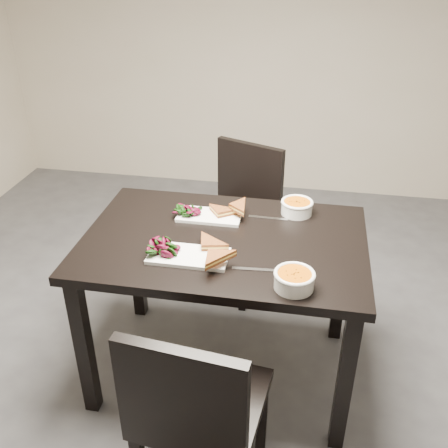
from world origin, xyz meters
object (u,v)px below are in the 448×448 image
(plate_near, at_px, (189,256))
(plate_far, at_px, (210,216))
(chair_far, at_px, (240,209))
(chair_near, at_px, (195,409))
(soup_bowl_far, at_px, (297,206))
(soup_bowl_near, at_px, (294,279))
(table, at_px, (224,258))

(plate_near, bearing_deg, plate_far, 87.58)
(chair_far, bearing_deg, plate_far, -72.66)
(chair_far, relative_size, plate_far, 2.95)
(chair_near, xyz_separation_m, chair_far, (-0.07, 1.45, 0.00))
(plate_near, distance_m, soup_bowl_far, 0.60)
(chair_near, bearing_deg, soup_bowl_near, 59.41)
(table, bearing_deg, chair_near, -87.97)
(plate_near, height_order, plate_far, plate_near)
(chair_near, relative_size, chair_far, 1.00)
(plate_far, bearing_deg, soup_bowl_far, 15.63)
(soup_bowl_far, bearing_deg, table, -136.20)
(table, bearing_deg, chair_far, 93.60)
(plate_near, xyz_separation_m, plate_far, (0.01, 0.34, -0.00))
(soup_bowl_near, relative_size, plate_far, 0.53)
(chair_far, bearing_deg, soup_bowl_far, -33.76)
(soup_bowl_far, bearing_deg, soup_bowl_near, -87.76)
(table, relative_size, chair_near, 1.41)
(soup_bowl_near, bearing_deg, table, 136.47)
(plate_far, relative_size, soup_bowl_far, 1.95)
(chair_near, height_order, soup_bowl_near, chair_near)
(chair_far, distance_m, soup_bowl_near, 1.17)
(chair_far, distance_m, plate_far, 0.67)
(soup_bowl_near, height_order, soup_bowl_far, soup_bowl_near)
(plate_near, bearing_deg, chair_far, 86.16)
(table, distance_m, soup_bowl_near, 0.45)
(plate_near, height_order, soup_bowl_far, soup_bowl_far)
(plate_near, height_order, soup_bowl_near, soup_bowl_near)
(plate_near, xyz_separation_m, soup_bowl_far, (0.40, 0.45, 0.03))
(table, distance_m, chair_near, 0.70)
(plate_far, bearing_deg, table, -59.99)
(table, xyz_separation_m, chair_near, (0.02, -0.68, -0.17))
(table, height_order, plate_far, plate_far)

